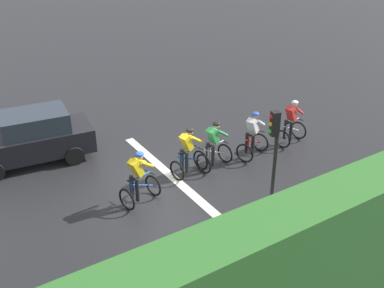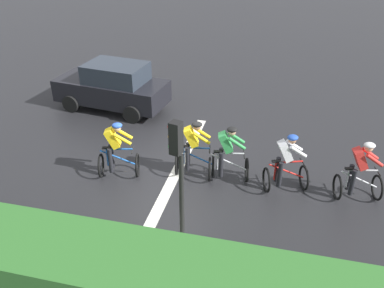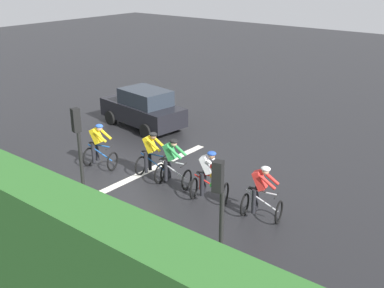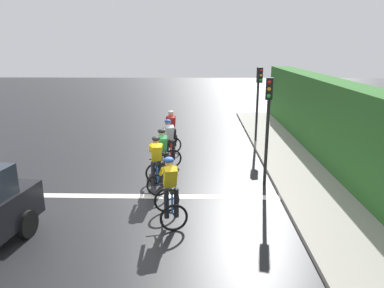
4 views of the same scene
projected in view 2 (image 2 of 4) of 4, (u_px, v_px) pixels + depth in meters
name	position (u px, v px, depth m)	size (l,w,h in m)	color
ground_plane	(162.00, 172.00, 11.81)	(80.00, 80.00, 0.00)	black
road_marking_stop_line	(175.00, 174.00, 11.73)	(7.00, 0.30, 0.01)	silver
cyclist_lead	(359.00, 173.00, 10.36)	(0.90, 1.20, 1.66)	black
cyclist_second	(286.00, 164.00, 10.69)	(1.00, 1.25, 1.66)	black
cyclist_mid	(227.00, 155.00, 11.08)	(0.88, 1.19, 1.66)	black
cyclist_fourth	(194.00, 150.00, 11.33)	(0.86, 1.18, 1.66)	black
cyclist_trailing	(116.00, 151.00, 11.27)	(0.93, 1.22, 1.66)	black
car_black	(113.00, 87.00, 15.16)	(2.27, 4.28, 1.76)	black
traffic_light_near_crossing	(179.00, 176.00, 7.72)	(0.25, 0.31, 3.34)	black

